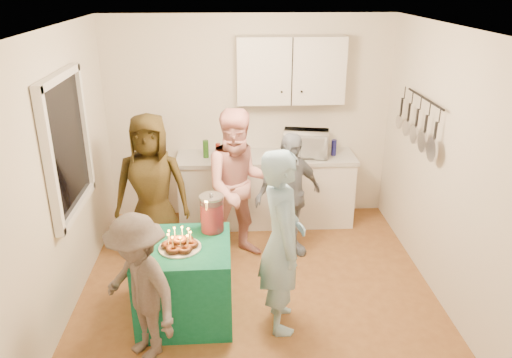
{
  "coord_description": "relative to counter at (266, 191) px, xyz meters",
  "views": [
    {
      "loc": [
        -0.25,
        -4.19,
        3.01
      ],
      "look_at": [
        0.0,
        0.35,
        1.15
      ],
      "focal_mm": 35.0,
      "sensor_mm": 36.0,
      "label": 1
    }
  ],
  "objects": [
    {
      "name": "floor",
      "position": [
        -0.2,
        -1.7,
        -0.43
      ],
      "size": [
        4.0,
        4.0,
        0.0
      ],
      "primitive_type": "plane",
      "color": "brown",
      "rests_on": "ground"
    },
    {
      "name": "ceiling",
      "position": [
        -0.2,
        -1.7,
        2.17
      ],
      "size": [
        4.0,
        4.0,
        0.0
      ],
      "primitive_type": "plane",
      "color": "white",
      "rests_on": "floor"
    },
    {
      "name": "back_wall",
      "position": [
        -0.2,
        0.3,
        0.87
      ],
      "size": [
        3.6,
        3.6,
        0.0
      ],
      "primitive_type": "plane",
      "color": "silver",
      "rests_on": "floor"
    },
    {
      "name": "left_wall",
      "position": [
        -2.0,
        -1.7,
        0.87
      ],
      "size": [
        4.0,
        4.0,
        0.0
      ],
      "primitive_type": "plane",
      "color": "silver",
      "rests_on": "floor"
    },
    {
      "name": "right_wall",
      "position": [
        1.6,
        -1.7,
        0.87
      ],
      "size": [
        4.0,
        4.0,
        0.0
      ],
      "primitive_type": "plane",
      "color": "silver",
      "rests_on": "floor"
    },
    {
      "name": "window_night",
      "position": [
        -1.97,
        -1.4,
        1.12
      ],
      "size": [
        0.04,
        1.0,
        1.2
      ],
      "primitive_type": "cube",
      "color": "black",
      "rests_on": "left_wall"
    },
    {
      "name": "counter",
      "position": [
        0.0,
        0.0,
        0.0
      ],
      "size": [
        2.2,
        0.58,
        0.86
      ],
      "primitive_type": "cube",
      "color": "white",
      "rests_on": "floor"
    },
    {
      "name": "countertop",
      "position": [
        0.0,
        -0.0,
        0.46
      ],
      "size": [
        2.24,
        0.62,
        0.05
      ],
      "primitive_type": "cube",
      "color": "beige",
      "rests_on": "counter"
    },
    {
      "name": "upper_cabinet",
      "position": [
        0.3,
        0.15,
        1.52
      ],
      "size": [
        1.3,
        0.3,
        0.8
      ],
      "primitive_type": "cube",
      "color": "white",
      "rests_on": "back_wall"
    },
    {
      "name": "pot_rack",
      "position": [
        1.52,
        -1.0,
        1.17
      ],
      "size": [
        0.12,
        1.0,
        0.6
      ],
      "primitive_type": "cube",
      "color": "black",
      "rests_on": "right_wall"
    },
    {
      "name": "microwave",
      "position": [
        0.49,
        0.0,
        0.63
      ],
      "size": [
        0.62,
        0.47,
        0.31
      ],
      "primitive_type": "imported",
      "rotation": [
        0.0,
        0.0,
        -0.19
      ],
      "color": "white",
      "rests_on": "countertop"
    },
    {
      "name": "party_table",
      "position": [
        -0.89,
        -1.93,
        -0.05
      ],
      "size": [
        0.86,
        0.86,
        0.76
      ],
      "primitive_type": "cube",
      "rotation": [
        0.0,
        0.0,
        0.01
      ],
      "color": "#0E5F41",
      "rests_on": "floor"
    },
    {
      "name": "donut_cake",
      "position": [
        -0.91,
        -1.99,
        0.42
      ],
      "size": [
        0.38,
        0.38,
        0.18
      ],
      "primitive_type": null,
      "color": "#381C0C",
      "rests_on": "party_table"
    },
    {
      "name": "punch_jar",
      "position": [
        -0.63,
        -1.67,
        0.5
      ],
      "size": [
        0.22,
        0.22,
        0.34
      ],
      "primitive_type": "cylinder",
      "color": "red",
      "rests_on": "party_table"
    },
    {
      "name": "man_birthday",
      "position": [
        -0.01,
        -2.09,
        0.42
      ],
      "size": [
        0.43,
        0.64,
        1.71
      ],
      "primitive_type": "imported",
      "rotation": [
        0.0,
        0.0,
        1.61
      ],
      "color": "#96C0DA",
      "rests_on": "floor"
    },
    {
      "name": "woman_back_left",
      "position": [
        -1.32,
        -0.81,
        0.41
      ],
      "size": [
        0.84,
        0.56,
        1.68
      ],
      "primitive_type": "imported",
      "rotation": [
        0.0,
        0.0,
        -0.03
      ],
      "color": "brown",
      "rests_on": "floor"
    },
    {
      "name": "woman_back_center",
      "position": [
        -0.35,
        -0.86,
        0.44
      ],
      "size": [
        0.96,
        0.81,
        1.73
      ],
      "primitive_type": "imported",
      "rotation": [
        0.0,
        0.0,
        0.2
      ],
      "color": "#E37678",
      "rests_on": "floor"
    },
    {
      "name": "woman_back_right",
      "position": [
        0.19,
        -0.85,
        0.3
      ],
      "size": [
        0.93,
        0.72,
        1.46
      ],
      "primitive_type": "imported",
      "rotation": [
        0.0,
        0.0,
        0.49
      ],
      "color": "#101D36",
      "rests_on": "floor"
    },
    {
      "name": "child_near_left",
      "position": [
        -1.21,
        -2.44,
        0.23
      ],
      "size": [
        0.94,
        0.95,
        1.31
      ],
      "primitive_type": "imported",
      "rotation": [
        0.0,
        0.0,
        -0.79
      ],
      "color": "#4E433E",
      "rests_on": "floor"
    }
  ]
}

